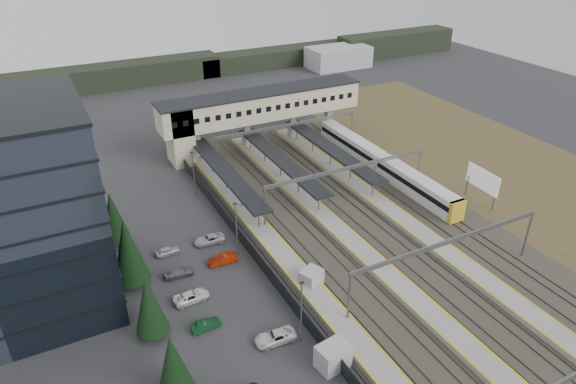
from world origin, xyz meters
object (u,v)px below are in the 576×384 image
relay_cabin_near (333,356)px  relay_cabin_far (311,278)px  footbridge (249,110)px  train (382,164)px  billboard (483,181)px

relay_cabin_near → relay_cabin_far: relay_cabin_near is taller
footbridge → relay_cabin_near: bearing=-104.8°
footbridge → relay_cabin_far: bearing=-103.4°
relay_cabin_far → footbridge: 44.13m
relay_cabin_near → train: bearing=47.4°
relay_cabin_far → train: (26.44, 21.32, 0.75)m
footbridge → train: bearing=-52.3°
relay_cabin_near → relay_cabin_far: 12.91m
relay_cabin_near → billboard: 42.65m
footbridge → billboard: footbridge is taller
relay_cabin_near → footbridge: (14.47, 54.58, 6.57)m
train → billboard: bearing=-63.2°
train → relay_cabin_far: bearing=-141.1°
relay_cabin_near → billboard: (38.51, 18.14, 2.61)m
relay_cabin_far → train: bearing=38.9°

